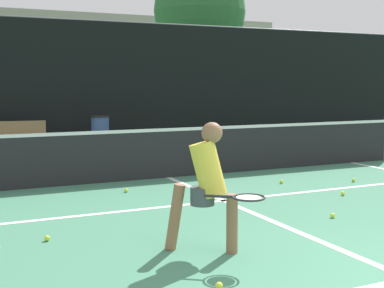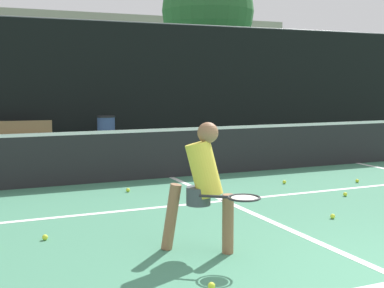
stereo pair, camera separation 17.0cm
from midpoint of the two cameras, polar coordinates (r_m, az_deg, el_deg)
The scene contains 16 objects.
court_service_line at distance 8.28m, azimuth 2.80°, elevation -6.05°, with size 8.25×0.10×0.01m, color white.
court_center_mark at distance 7.69m, azimuth 5.23°, elevation -7.06°, with size 0.10×5.89×0.01m, color white.
net at distance 10.21m, azimuth -3.05°, elevation -0.76°, with size 11.09×0.09×1.07m.
fence_back at distance 15.00m, azimuth -10.43°, elevation 6.22°, with size 24.00×0.06×3.50m.
player_practicing at distance 5.68m, azimuth 0.80°, elevation -4.00°, with size 0.91×1.00×1.41m.
tennis_ball_scattered_0 at distance 10.22m, azimuth 16.39°, elevation -3.72°, with size 0.07×0.07×0.07m, color #D1E033.
tennis_ball_scattered_2 at distance 9.78m, azimuth 9.03°, elevation -3.99°, with size 0.07×0.07×0.07m, color #D1E033.
tennis_ball_scattered_3 at distance 8.96m, azimuth 15.27°, elevation -5.12°, with size 0.07×0.07×0.07m, color #D1E033.
tennis_ball_scattered_4 at distance 8.97m, azimuth -7.59°, elevation -4.92°, with size 0.07×0.07×0.07m, color #D1E033.
tennis_ball_scattered_7 at distance 4.87m, azimuth 1.87°, elevation -14.87°, with size 0.07×0.07×0.07m, color #D1E033.
tennis_ball_scattered_8 at distance 6.47m, azimuth -15.94°, elevation -9.65°, with size 0.07×0.07×0.07m, color #D1E033.
tennis_ball_scattered_9 at distance 7.47m, azimuth 14.13°, elevation -7.40°, with size 0.07×0.07×0.07m, color #D1E033.
courtside_bench at distance 13.94m, azimuth -19.51°, elevation 0.71°, with size 1.92×0.65×0.86m.
trash_bin at distance 14.16m, azimuth -10.09°, elevation 1.07°, with size 0.48×0.48×0.95m.
tree_mid at distance 22.09m, azimuth 0.58°, elevation 13.91°, with size 3.69×3.69×6.49m.
building_far at distance 34.71m, azimuth -18.87°, elevation 8.31°, with size 36.00×2.40×6.13m, color gray.
Camera 1 is at (-3.84, -3.08, 1.81)m, focal length 50.00 mm.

